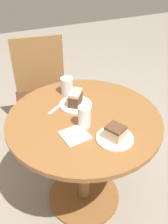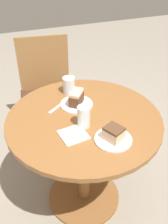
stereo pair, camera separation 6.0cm
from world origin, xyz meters
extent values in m
plane|color=gray|center=(0.00, 0.00, 0.00)|extent=(8.00, 8.00, 0.00)
cylinder|color=brown|center=(0.00, 0.00, 0.01)|extent=(0.53, 0.53, 0.03)
cylinder|color=brown|center=(0.00, 0.00, 0.38)|extent=(0.08, 0.08, 0.71)
cylinder|color=brown|center=(0.00, 0.00, 0.75)|extent=(0.94, 0.94, 0.03)
cylinder|color=olive|center=(-0.31, 0.61, 0.20)|extent=(0.04, 0.04, 0.41)
cylinder|color=olive|center=(0.12, 0.55, 0.20)|extent=(0.04, 0.04, 0.41)
cylinder|color=olive|center=(-0.25, 1.00, 0.20)|extent=(0.04, 0.04, 0.41)
cylinder|color=olive|center=(0.18, 0.94, 0.20)|extent=(0.04, 0.04, 0.41)
cube|color=#47281E|center=(-0.06, 0.77, 0.42)|extent=(0.53, 0.50, 0.03)
cube|color=olive|center=(-0.04, 0.98, 0.69)|extent=(0.45, 0.08, 0.51)
cylinder|color=white|center=(0.00, 0.14, 0.77)|extent=(0.21, 0.21, 0.01)
cylinder|color=white|center=(0.08, -0.24, 0.77)|extent=(0.20, 0.20, 0.01)
cube|color=brown|center=(0.00, 0.14, 0.81)|extent=(0.12, 0.13, 0.07)
cube|color=beige|center=(0.00, 0.14, 0.86)|extent=(0.12, 0.13, 0.02)
cube|color=beige|center=(0.08, -0.24, 0.80)|extent=(0.12, 0.12, 0.06)
cube|color=brown|center=(0.08, -0.24, 0.84)|extent=(0.12, 0.12, 0.01)
cylinder|color=silver|center=(0.00, 0.30, 0.81)|extent=(0.07, 0.07, 0.08)
cylinder|color=white|center=(0.00, 0.30, 0.82)|extent=(0.08, 0.08, 0.11)
cylinder|color=silver|center=(-0.03, -0.07, 0.80)|extent=(0.06, 0.06, 0.07)
cylinder|color=white|center=(-0.03, -0.07, 0.83)|extent=(0.07, 0.07, 0.13)
cube|color=silver|center=(-0.11, -0.13, 0.77)|extent=(0.16, 0.16, 0.01)
cube|color=silver|center=(-0.13, 0.15, 0.77)|extent=(0.13, 0.10, 0.00)
camera|label=1|loc=(-0.48, -1.16, 1.71)|focal=42.00mm
camera|label=2|loc=(-0.42, -1.18, 1.71)|focal=42.00mm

